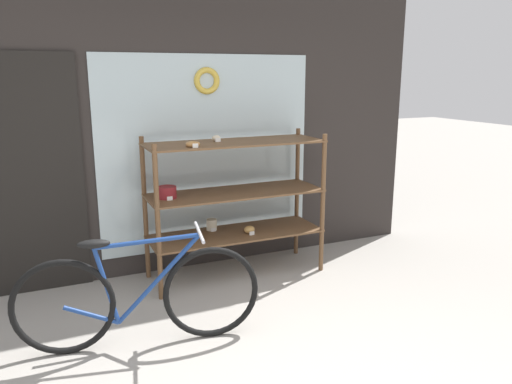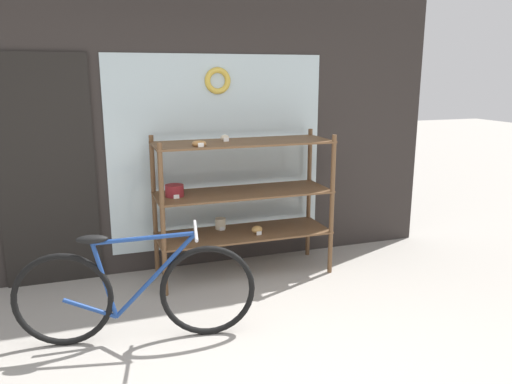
% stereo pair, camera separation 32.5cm
% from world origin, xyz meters
% --- Properties ---
extents(storefront_facade, '(5.08, 0.13, 3.85)m').
position_xyz_m(storefront_facade, '(-0.04, 2.41, 1.87)').
color(storefront_facade, '#2D2826').
rests_on(storefront_facade, ground_plane).
extents(display_case, '(1.66, 0.57, 1.36)m').
position_xyz_m(display_case, '(0.30, 1.99, 0.82)').
color(display_case, brown).
rests_on(display_case, ground_plane).
extents(bicycle, '(1.71, 0.49, 0.84)m').
position_xyz_m(bicycle, '(-0.78, 1.03, 0.38)').
color(bicycle, black).
rests_on(bicycle, ground_plane).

